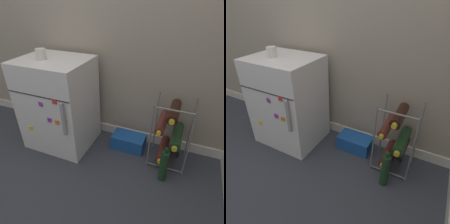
{
  "view_description": "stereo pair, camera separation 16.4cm",
  "coord_description": "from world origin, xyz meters",
  "views": [
    {
      "loc": [
        0.55,
        -0.91,
        1.25
      ],
      "look_at": [
        0.02,
        0.39,
        0.4
      ],
      "focal_mm": 32.0,
      "sensor_mm": 36.0,
      "label": 1
    },
    {
      "loc": [
        0.7,
        -0.84,
        1.25
      ],
      "look_at": [
        0.02,
        0.39,
        0.4
      ],
      "focal_mm": 32.0,
      "sensor_mm": 36.0,
      "label": 2
    }
  ],
  "objects": [
    {
      "name": "soda_box",
      "position": [
        0.15,
        0.48,
        0.06
      ],
      "size": [
        0.29,
        0.17,
        0.13
      ],
      "color": "#194C9E",
      "rests_on": "ground_plane"
    },
    {
      "name": "ground_plane",
      "position": [
        0.0,
        0.0,
        0.0
      ],
      "size": [
        14.0,
        14.0,
        0.0
      ],
      "primitive_type": "plane",
      "color": "#333842"
    },
    {
      "name": "wine_rack",
      "position": [
        0.51,
        0.43,
        0.29
      ],
      "size": [
        0.29,
        0.33,
        0.58
      ],
      "color": "slate",
      "rests_on": "ground_plane"
    },
    {
      "name": "mini_fridge",
      "position": [
        -0.47,
        0.34,
        0.4
      ],
      "size": [
        0.57,
        0.5,
        0.8
      ],
      "color": "white",
      "rests_on": "ground_plane"
    },
    {
      "name": "loose_bottle_floor",
      "position": [
        0.5,
        0.22,
        0.14
      ],
      "size": [
        0.06,
        0.06,
        0.31
      ],
      "color": "#19381E",
      "rests_on": "ground_plane"
    },
    {
      "name": "fridge_top_cup",
      "position": [
        -0.53,
        0.3,
        0.84
      ],
      "size": [
        0.08,
        0.08,
        0.08
      ],
      "color": "silver",
      "rests_on": "mini_fridge"
    }
  ]
}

